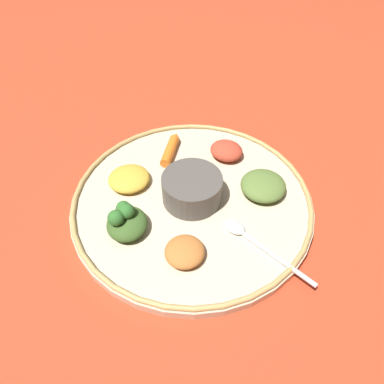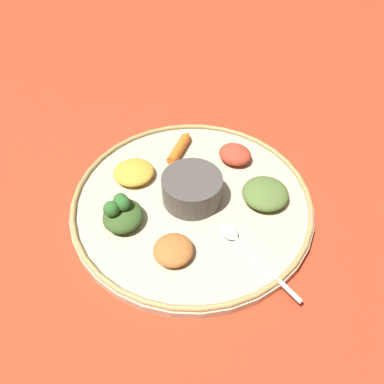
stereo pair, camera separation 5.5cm
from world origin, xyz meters
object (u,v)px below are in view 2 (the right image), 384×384
(center_bowl, at_px, (192,188))
(greens_pile, at_px, (122,213))
(spoon, at_px, (245,247))
(carrot_near_spoon, at_px, (180,147))

(center_bowl, bearing_deg, greens_pile, -80.85)
(center_bowl, height_order, spoon, center_bowl)
(center_bowl, xyz_separation_m, carrot_near_spoon, (-0.12, 0.01, -0.02))
(spoon, bearing_deg, center_bowl, -157.12)
(center_bowl, height_order, greens_pile, greens_pile)
(center_bowl, distance_m, carrot_near_spoon, 0.12)
(center_bowl, distance_m, greens_pile, 0.11)
(spoon, bearing_deg, carrot_near_spoon, -170.58)
(spoon, height_order, carrot_near_spoon, carrot_near_spoon)
(spoon, height_order, greens_pile, greens_pile)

